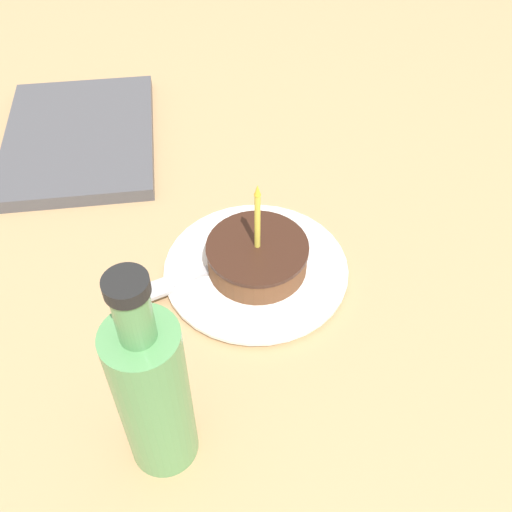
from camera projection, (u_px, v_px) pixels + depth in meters
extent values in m
cube|color=tan|center=(248.00, 274.00, 0.76)|extent=(2.40, 2.40, 0.04)
cylinder|color=white|center=(256.00, 270.00, 0.73)|extent=(0.21, 0.21, 0.01)
cylinder|color=white|center=(256.00, 268.00, 0.73)|extent=(0.22, 0.22, 0.01)
cylinder|color=brown|center=(257.00, 258.00, 0.71)|extent=(0.12, 0.12, 0.03)
cylinder|color=#381E14|center=(257.00, 247.00, 0.70)|extent=(0.12, 0.12, 0.01)
cylinder|color=#EAD84C|center=(257.00, 221.00, 0.67)|extent=(0.01, 0.01, 0.08)
cone|color=yellow|center=(257.00, 190.00, 0.63)|extent=(0.01, 0.01, 0.01)
cube|color=#B2B2B7|center=(222.00, 265.00, 0.72)|extent=(0.06, 0.13, 0.00)
cube|color=#B2B2B7|center=(153.00, 291.00, 0.70)|extent=(0.04, 0.05, 0.00)
cylinder|color=#599959|center=(154.00, 398.00, 0.52)|extent=(0.06, 0.06, 0.18)
cylinder|color=#599959|center=(133.00, 315.00, 0.43)|extent=(0.03, 0.03, 0.05)
cylinder|color=black|center=(126.00, 286.00, 0.40)|extent=(0.03, 0.03, 0.01)
cube|color=#4C4C51|center=(80.00, 137.00, 0.91)|extent=(0.29, 0.22, 0.02)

